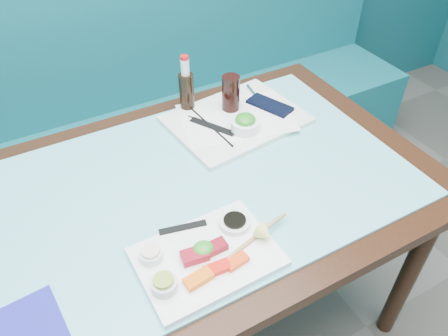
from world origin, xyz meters
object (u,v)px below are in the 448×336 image
booth_bench (121,135)px  cola_bottle_body (187,93)px  cola_glass (231,93)px  seaweed_bowl (245,125)px  serving_tray (236,120)px  sashimi_plate (207,257)px  dining_table (196,206)px  blue_napkin (22,333)px

booth_bench → cola_bottle_body: (0.14, -0.49, 0.45)m
booth_bench → cola_glass: (0.27, -0.58, 0.46)m
seaweed_bowl → cola_glass: cola_glass is taller
serving_tray → booth_bench: bearing=105.3°
serving_tray → cola_bottle_body: (-0.12, 0.14, 0.06)m
seaweed_bowl → cola_bottle_body: 0.24m
sashimi_plate → booth_bench: bearing=84.1°
serving_tray → cola_glass: (0.01, 0.05, 0.07)m
sashimi_plate → cola_bottle_body: 0.64m
dining_table → cola_bottle_body: cola_bottle_body is taller
cola_glass → sashimi_plate: bearing=-124.7°
cola_glass → blue_napkin: 0.93m
dining_table → sashimi_plate: size_ratio=4.25×
seaweed_bowl → cola_glass: 0.14m
sashimi_plate → cola_glass: bearing=54.2°
cola_glass → cola_bottle_body: size_ratio=0.88×
blue_napkin → cola_glass: bearing=32.5°
booth_bench → sashimi_plate: bearing=-94.7°
seaweed_bowl → blue_napkin: seaweed_bowl is taller
cola_glass → serving_tray: bearing=-100.3°
sashimi_plate → blue_napkin: 0.43m
cola_bottle_body → blue_napkin: cola_bottle_body is taller
dining_table → cola_bottle_body: size_ratio=9.80×
cola_bottle_body → blue_napkin: bearing=-138.5°
dining_table → seaweed_bowl: bearing=28.4°
booth_bench → sashimi_plate: booth_bench is taller
serving_tray → cola_glass: cola_glass is taller
dining_table → cola_bottle_body: 0.41m
sashimi_plate → serving_tray: (0.35, 0.46, -0.00)m
dining_table → seaweed_bowl: 0.31m
sashimi_plate → cola_bottle_body: size_ratio=2.30×
cola_bottle_body → cola_glass: bearing=-33.2°
cola_glass → cola_bottle_body: bearing=146.8°
booth_bench → serving_tray: size_ratio=6.94×
cola_bottle_body → blue_napkin: 0.88m
seaweed_bowl → booth_bench: bearing=109.2°
cola_glass → booth_bench: bearing=114.8°
dining_table → cola_glass: cola_glass is taller
dining_table → blue_napkin: 0.58m
dining_table → cola_bottle_body: bearing=67.9°
serving_tray → blue_napkin: bearing=-156.9°
cola_bottle_body → serving_tray: bearing=-49.9°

